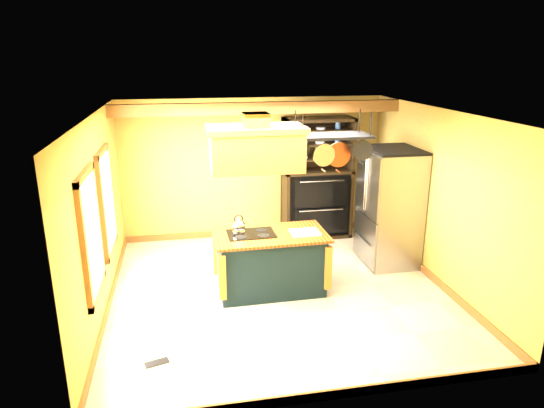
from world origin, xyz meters
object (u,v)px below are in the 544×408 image
object	(u,v)px
kitchen_island	(270,262)
range_hood	(256,146)
hutch	(316,191)
pot_rack	(332,142)
refrigerator	(389,209)

from	to	relation	value
kitchen_island	range_hood	world-z (taller)	range_hood
kitchen_island	range_hood	bearing A→B (deg)	179.11
range_hood	hutch	xyz separation A→B (m)	(1.52, 2.18, -1.34)
range_hood	hutch	bearing A→B (deg)	55.07
range_hood	pot_rack	bearing A→B (deg)	0.16
pot_rack	refrigerator	world-z (taller)	pot_rack
pot_rack	refrigerator	bearing A→B (deg)	28.34
range_hood	pot_rack	xyz separation A→B (m)	(1.10, 0.00, 0.02)
pot_rack	hutch	xyz separation A→B (m)	(0.42, 2.17, -1.36)
kitchen_island	pot_rack	distance (m)	2.01
kitchen_island	refrigerator	world-z (taller)	refrigerator
hutch	kitchen_island	bearing A→B (deg)	-121.29
pot_rack	hutch	bearing A→B (deg)	79.15
kitchen_island	range_hood	distance (m)	1.78
kitchen_island	pot_rack	bearing A→B (deg)	-0.97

